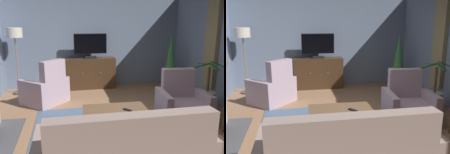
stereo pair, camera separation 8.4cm
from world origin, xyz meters
TOP-DOWN VIEW (x-y plane):
  - ground_plane at (0.00, 0.00)m, footprint 5.94×6.89m
  - wall_back at (0.00, 3.19)m, footprint 5.94×0.10m
  - curtain_panel_far at (2.61, 1.09)m, footprint 0.10×0.44m
  - rug_central at (-0.37, 0.07)m, footprint 2.41×2.16m
  - tv_cabinet at (-0.19, 2.84)m, footprint 1.46×0.45m
  - television at (-0.19, 2.79)m, footprint 0.96×0.20m
  - coffee_table at (-0.11, -0.28)m, footprint 1.14×0.63m
  - tv_remote at (0.09, -0.42)m, footprint 0.14×0.16m
  - armchair_in_far_corner at (-1.42, 1.65)m, footprint 1.23×1.24m
  - armchair_beside_cabinet at (1.37, 0.09)m, footprint 1.03×0.97m
  - potted_plant_small_fern_corner at (2.13, 2.32)m, footprint 0.40×0.40m
  - potted_plant_leafy_by_curtain at (2.27, 0.59)m, footprint 1.01×0.78m
  - cat at (-1.12, -0.24)m, footprint 0.66×0.21m
  - floor_lamp at (-2.24, 2.67)m, footprint 0.41×0.41m

SIDE VIEW (x-z plane):
  - ground_plane at x=0.00m, z-range -0.04..0.00m
  - rug_central at x=-0.37m, z-range 0.00..0.01m
  - cat at x=-1.12m, z-range 0.00..0.20m
  - potted_plant_leafy_by_curtain at x=2.27m, z-range -0.31..0.81m
  - armchair_beside_cabinet at x=1.37m, z-range -0.19..0.83m
  - armchair_in_far_corner at x=-1.42m, z-range -0.21..0.89m
  - coffee_table at x=-0.11m, z-range 0.19..0.67m
  - tv_cabinet at x=-0.19m, z-range -0.02..0.90m
  - tv_remote at x=0.09m, z-range 0.48..0.50m
  - potted_plant_small_fern_corner at x=2.13m, z-range 0.06..1.71m
  - television at x=-0.19m, z-range 0.94..1.66m
  - wall_back at x=0.00m, z-range 0.00..2.79m
  - floor_lamp at x=-2.24m, z-range 0.59..2.42m
  - curtain_panel_far at x=2.61m, z-range 0.36..2.71m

